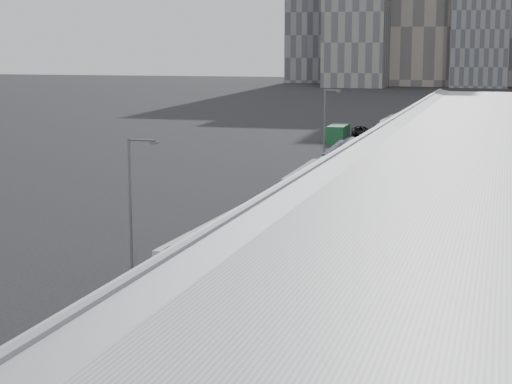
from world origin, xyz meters
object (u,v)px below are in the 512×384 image
at_px(bus_7, 385,140).
at_px(bus_9, 407,123).
at_px(bus_3, 282,222).
at_px(street_lamp_near, 133,194).
at_px(street_lamp_far, 326,120).
at_px(bus_8, 394,130).
at_px(bus_2, 224,260).
at_px(shipping_container, 338,134).
at_px(suv, 361,131).
at_px(bus_6, 373,153).
at_px(bus_5, 344,166).
at_px(bus_4, 313,191).
at_px(bus_1, 102,354).

distance_m(bus_7, bus_9, 30.32).
xyz_separation_m(bus_3, street_lamp_near, (-7.04, -9.98, 3.32)).
bearing_deg(street_lamp_far, bus_8, 78.39).
xyz_separation_m(bus_8, street_lamp_near, (-6.12, -81.15, 3.24)).
xyz_separation_m(bus_3, bus_8, (-0.92, 71.17, 0.08)).
bearing_deg(bus_2, street_lamp_near, 163.45).
bearing_deg(shipping_container, suv, 79.66).
height_order(bus_2, street_lamp_near, street_lamp_near).
relative_size(bus_2, bus_3, 1.08).
height_order(bus_6, bus_8, bus_8).
distance_m(bus_3, bus_8, 71.17).
bearing_deg(suv, bus_8, -56.34).
relative_size(bus_2, street_lamp_far, 1.55).
height_order(bus_6, street_lamp_far, street_lamp_far).
distance_m(street_lamp_near, street_lamp_far, 55.52).
xyz_separation_m(bus_5, bus_9, (0.21, 56.96, -0.15)).
height_order(bus_2, bus_3, bus_2).
bearing_deg(bus_8, bus_6, -87.96).
relative_size(bus_7, suv, 2.37).
bearing_deg(bus_9, bus_4, -89.53).
height_order(bus_4, bus_8, bus_4).
xyz_separation_m(bus_1, bus_3, (0.36, 27.96, 0.03)).
bearing_deg(bus_2, bus_7, 92.07).
bearing_deg(bus_3, bus_2, -94.35).
bearing_deg(bus_9, bus_5, -89.72).
xyz_separation_m(bus_3, suv, (-6.88, 76.66, -0.75)).
xyz_separation_m(bus_1, bus_7, (0.13, 84.15, 0.15)).
relative_size(bus_6, bus_8, 0.96).
bearing_deg(shipping_container, bus_2, -84.89).
bearing_deg(bus_7, bus_9, 88.88).
bearing_deg(bus_5, street_lamp_far, 104.95).
distance_m(bus_3, bus_5, 29.56).
xyz_separation_m(bus_7, street_lamp_far, (-5.96, -10.65, 3.45)).
relative_size(bus_5, bus_8, 1.05).
bearing_deg(bus_8, street_lamp_far, -101.66).
xyz_separation_m(bus_4, bus_8, (-0.18, 57.59, -0.00)).
bearing_deg(shipping_container, bus_1, -85.90).
bearing_deg(bus_1, bus_7, 94.10).
distance_m(bus_1, suv, 104.82).
bearing_deg(bus_2, street_lamp_far, 97.94).
bearing_deg(suv, street_lamp_near, -103.79).
height_order(bus_6, suv, bus_6).
distance_m(bus_6, street_lamp_near, 53.74).
distance_m(bus_8, street_lamp_near, 81.44).
height_order(bus_1, street_lamp_far, street_lamp_far).
bearing_deg(bus_3, bus_8, 87.93).
bearing_deg(bus_8, suv, 137.29).
height_order(bus_1, bus_2, bus_2).
xyz_separation_m(bus_6, shipping_container, (-8.68, 23.25, -0.23)).
relative_size(bus_5, bus_6, 1.09).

